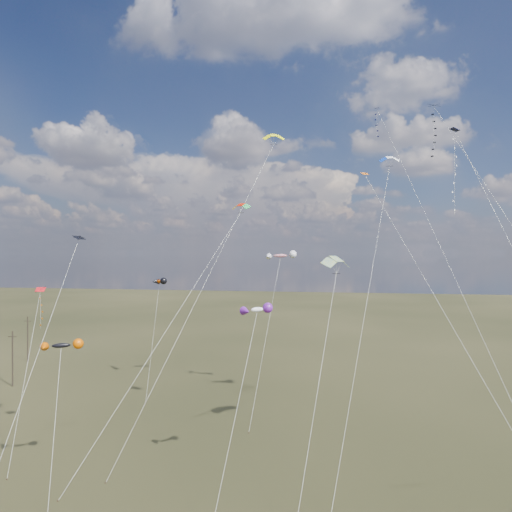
% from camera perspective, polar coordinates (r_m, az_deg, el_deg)
% --- Properties ---
extents(utility_pole_near, '(1.40, 0.20, 8.00)m').
position_cam_1_polar(utility_pole_near, '(76.30, -28.15, -11.19)').
color(utility_pole_near, black).
rests_on(utility_pole_near, ground).
extents(utility_pole_far, '(1.40, 0.20, 8.00)m').
position_cam_1_polar(utility_pole_far, '(92.01, -26.65, -9.21)').
color(utility_pole_far, black).
rests_on(utility_pole_far, ground).
extents(diamond_black_high, '(11.25, 27.51, 34.75)m').
position_cam_1_polar(diamond_black_high, '(49.82, 22.66, 12.35)').
color(diamond_black_high, black).
rests_on(diamond_black_high, ground).
extents(diamond_navy_tall, '(10.62, 32.22, 39.22)m').
position_cam_1_polar(diamond_navy_tall, '(62.76, 16.10, 13.27)').
color(diamond_navy_tall, '#0E1645').
rests_on(diamond_navy_tall, ground).
extents(diamond_black_mid, '(1.11, 12.92, 20.91)m').
position_cam_1_polar(diamond_black_mid, '(42.54, -23.67, -5.15)').
color(diamond_black_mid, black).
rests_on(diamond_black_mid, ground).
extents(diamond_red_low, '(3.65, 9.37, 15.71)m').
position_cam_1_polar(diamond_red_low, '(52.82, -25.47, -6.62)').
color(diamond_red_low, red).
rests_on(diamond_red_low, ground).
extents(diamond_navy_right, '(7.80, 17.78, 29.78)m').
position_cam_1_polar(diamond_navy_right, '(41.31, 24.34, 8.17)').
color(diamond_navy_right, '#0C1047').
rests_on(diamond_navy_right, ground).
extents(diamond_orange_center, '(13.41, 17.93, 28.28)m').
position_cam_1_polar(diamond_orange_center, '(46.34, 19.38, -0.83)').
color(diamond_orange_center, orange).
rests_on(diamond_orange_center, ground).
extents(parafoil_yellow, '(12.81, 21.71, 34.54)m').
position_cam_1_polar(parafoil_yellow, '(58.21, 2.14, 14.68)').
color(parafoil_yellow, '#FCFE07').
rests_on(parafoil_yellow, ground).
extents(parafoil_blue_white, '(7.21, 18.66, 30.23)m').
position_cam_1_polar(parafoil_blue_white, '(52.41, 16.33, 11.52)').
color(parafoil_blue_white, blue).
rests_on(parafoil_blue_white, ground).
extents(parafoil_striped, '(4.49, 18.04, 19.53)m').
position_cam_1_polar(parafoil_striped, '(45.19, 10.00, -0.40)').
color(parafoil_striped, yellow).
rests_on(parafoil_striped, ground).
extents(parafoil_tricolor, '(12.16, 17.48, 25.11)m').
position_cam_1_polar(parafoil_tricolor, '(49.87, -2.02, 6.22)').
color(parafoil_tricolor, '#FEB411').
rests_on(parafoil_tricolor, ground).
extents(novelty_black_orange, '(4.70, 7.71, 11.98)m').
position_cam_1_polar(novelty_black_orange, '(42.37, -23.19, -10.29)').
color(novelty_black_orange, black).
rests_on(novelty_black_orange, ground).
extents(novelty_orange_black, '(2.87, 9.75, 15.73)m').
position_cam_1_polar(novelty_orange_black, '(68.68, -11.98, -3.16)').
color(novelty_orange_black, '#D24400').
rests_on(novelty_orange_black, ground).
extents(novelty_white_purple, '(2.95, 10.06, 15.12)m').
position_cam_1_polar(novelty_white_purple, '(37.85, 0.13, -6.80)').
color(novelty_white_purple, white).
rests_on(novelty_white_purple, ground).
extents(novelty_redwhite_stripe, '(3.82, 13.73, 19.58)m').
position_cam_1_polar(novelty_redwhite_stripe, '(61.20, 3.05, -0.01)').
color(novelty_redwhite_stripe, red).
rests_on(novelty_redwhite_stripe, ground).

